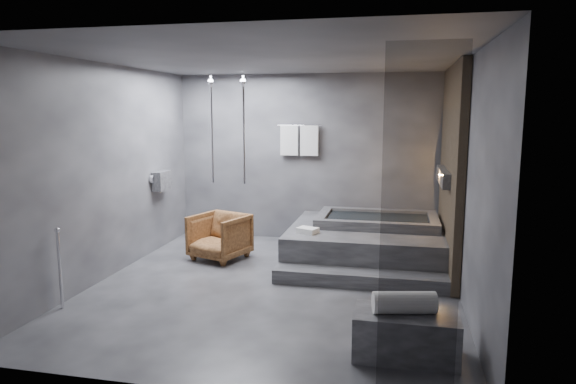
# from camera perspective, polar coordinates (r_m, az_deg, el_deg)

# --- Properties ---
(room) EXTENTS (5.00, 5.04, 2.82)m
(room) POSITION_cam_1_polar(r_m,az_deg,el_deg) (6.37, 2.35, 4.86)
(room) COLOR #2C2C2E
(room) RESTS_ON ground
(tub_deck) EXTENTS (2.20, 2.00, 0.50)m
(tub_deck) POSITION_cam_1_polar(r_m,az_deg,el_deg) (7.73, 8.64, -5.64)
(tub_deck) COLOR #303033
(tub_deck) RESTS_ON ground
(tub_step) EXTENTS (2.20, 0.36, 0.18)m
(tub_step) POSITION_cam_1_polar(r_m,az_deg,el_deg) (6.64, 7.94, -9.52)
(tub_step) COLOR #303033
(tub_step) RESTS_ON ground
(concrete_bench) EXTENTS (0.92, 0.51, 0.41)m
(concrete_bench) POSITION_cam_1_polar(r_m,az_deg,el_deg) (4.89, 12.93, -15.20)
(concrete_bench) COLOR #38383B
(concrete_bench) RESTS_ON ground
(driftwood_chair) EXTENTS (0.94, 0.95, 0.68)m
(driftwood_chair) POSITION_cam_1_polar(r_m,az_deg,el_deg) (7.73, -7.62, -4.92)
(driftwood_chair) COLOR #452611
(driftwood_chair) RESTS_ON ground
(rolled_towel) EXTENTS (0.58, 0.31, 0.20)m
(rolled_towel) POSITION_cam_1_polar(r_m,az_deg,el_deg) (4.76, 12.79, -11.89)
(rolled_towel) COLOR white
(rolled_towel) RESTS_ON concrete_bench
(deck_towel) EXTENTS (0.33, 0.29, 0.07)m
(deck_towel) POSITION_cam_1_polar(r_m,az_deg,el_deg) (7.21, 2.18, -4.27)
(deck_towel) COLOR white
(deck_towel) RESTS_ON tub_deck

